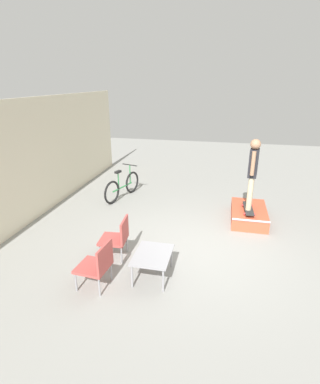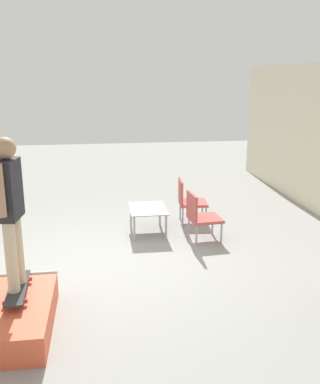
% 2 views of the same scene
% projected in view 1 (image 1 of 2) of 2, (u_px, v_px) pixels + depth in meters
% --- Properties ---
extents(ground_plane, '(24.00, 24.00, 0.00)m').
position_uv_depth(ground_plane, '(201.00, 249.00, 6.36)').
color(ground_plane, gray).
extents(house_wall_back, '(12.00, 0.06, 3.00)m').
position_uv_depth(house_wall_back, '(10.00, 169.00, 6.72)').
color(house_wall_back, beige).
rests_on(house_wall_back, ground_plane).
extents(skate_ramp_box, '(1.46, 0.86, 0.34)m').
position_uv_depth(skate_ramp_box, '(249.00, 214.00, 7.65)').
color(skate_ramp_box, '#DB5638').
rests_on(skate_ramp_box, ground_plane).
extents(skateboard_on_ramp, '(0.88, 0.29, 0.07)m').
position_uv_depth(skateboard_on_ramp, '(248.00, 208.00, 7.40)').
color(skateboard_on_ramp, '#2D2D2D').
rests_on(skateboard_on_ramp, skate_ramp_box).
extents(person_skater, '(0.57, 0.25, 1.71)m').
position_uv_depth(person_skater, '(253.00, 169.00, 7.04)').
color(person_skater, '#C6B793').
rests_on(person_skater, skateboard_on_ramp).
extents(coffee_table, '(0.86, 0.65, 0.46)m').
position_uv_depth(coffee_table, '(153.00, 257.00, 5.35)').
color(coffee_table, '#9E9EA3').
rests_on(coffee_table, ground_plane).
extents(patio_chair_left, '(0.56, 0.56, 0.84)m').
position_uv_depth(patio_chair_left, '(97.00, 264.00, 5.06)').
color(patio_chair_left, '#99999E').
rests_on(patio_chair_left, ground_plane).
extents(patio_chair_right, '(0.56, 0.56, 0.84)m').
position_uv_depth(patio_chair_right, '(117.00, 236.00, 5.95)').
color(patio_chair_right, '#99999E').
rests_on(patio_chair_right, ground_plane).
extents(bicycle, '(1.69, 0.64, 0.95)m').
position_uv_depth(bicycle, '(123.00, 186.00, 9.05)').
color(bicycle, black).
rests_on(bicycle, ground_plane).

